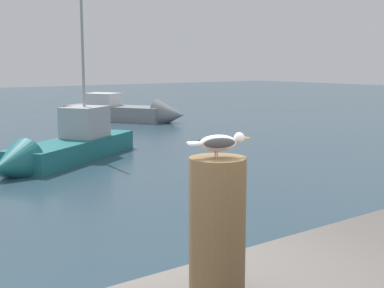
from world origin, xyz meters
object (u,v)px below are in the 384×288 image
object	(u,v)px
boat_teal	(62,147)
seagull	(219,142)
mooring_post	(217,227)
boat_grey	(130,112)

from	to	relation	value
boat_teal	seagull	bearing A→B (deg)	-109.33
seagull	boat_teal	size ratio (longest dim) A/B	0.07
mooring_post	boat_teal	xyz separation A→B (m)	(4.16, 11.84, -1.41)
mooring_post	seagull	xyz separation A→B (m)	(0.01, -0.00, 0.51)
mooring_post	boat_teal	distance (m)	12.63
mooring_post	boat_teal	size ratio (longest dim) A/B	0.15
boat_teal	mooring_post	bearing A→B (deg)	-109.36
seagull	boat_teal	distance (m)	12.70
seagull	boat_teal	xyz separation A→B (m)	(4.16, 11.85, -1.92)
seagull	boat_grey	world-z (taller)	seagull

